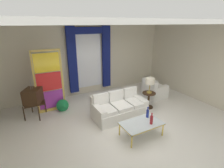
% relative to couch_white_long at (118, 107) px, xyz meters
% --- Properties ---
extents(ground_plane, '(16.00, 16.00, 0.00)m').
position_rel_couch_white_long_xyz_m(ground_plane, '(-0.08, -0.56, -0.30)').
color(ground_plane, white).
extents(wall_rear, '(8.00, 0.12, 3.00)m').
position_rel_couch_white_long_xyz_m(wall_rear, '(-0.08, 2.50, 1.20)').
color(wall_rear, beige).
rests_on(wall_rear, ground).
extents(wall_right, '(0.12, 7.00, 3.00)m').
position_rel_couch_white_long_xyz_m(wall_right, '(3.58, 0.04, 1.20)').
color(wall_right, beige).
rests_on(wall_right, ground).
extents(ceiling_slab, '(8.00, 7.60, 0.04)m').
position_rel_couch_white_long_xyz_m(ceiling_slab, '(-0.08, 0.24, 2.72)').
color(ceiling_slab, white).
extents(curtained_window, '(2.00, 0.17, 2.70)m').
position_rel_couch_white_long_xyz_m(curtained_window, '(-0.04, 2.34, 1.44)').
color(curtained_window, white).
rests_on(curtained_window, ground).
extents(couch_white_long, '(1.77, 0.94, 0.86)m').
position_rel_couch_white_long_xyz_m(couch_white_long, '(0.00, 0.00, 0.00)').
color(couch_white_long, white).
rests_on(couch_white_long, ground).
extents(coffee_table, '(1.13, 0.68, 0.41)m').
position_rel_couch_white_long_xyz_m(coffee_table, '(-0.00, -1.26, 0.07)').
color(coffee_table, silver).
rests_on(coffee_table, ground).
extents(bottle_blue_decanter, '(0.08, 0.08, 0.34)m').
position_rel_couch_white_long_xyz_m(bottle_blue_decanter, '(0.33, -1.10, 0.24)').
color(bottle_blue_decanter, navy).
rests_on(bottle_blue_decanter, coffee_table).
extents(bottle_crystal_tall, '(0.08, 0.08, 0.34)m').
position_rel_couch_white_long_xyz_m(bottle_crystal_tall, '(0.20, -1.42, 0.24)').
color(bottle_crystal_tall, maroon).
rests_on(bottle_crystal_tall, coffee_table).
extents(vintage_tv, '(0.72, 0.76, 1.35)m').
position_rel_couch_white_long_xyz_m(vintage_tv, '(-2.49, 1.29, 0.42)').
color(vintage_tv, '#382314').
rests_on(vintage_tv, ground).
extents(armchair_white, '(0.82, 0.82, 0.80)m').
position_rel_couch_white_long_xyz_m(armchair_white, '(2.12, 0.62, -0.02)').
color(armchair_white, white).
rests_on(armchair_white, ground).
extents(stained_glass_divider, '(0.95, 0.05, 2.20)m').
position_rel_couch_white_long_xyz_m(stained_glass_divider, '(-1.91, 1.46, 0.75)').
color(stained_glass_divider, gold).
rests_on(stained_glass_divider, ground).
extents(peacock_figurine, '(0.44, 0.60, 0.50)m').
position_rel_couch_white_long_xyz_m(peacock_figurine, '(-1.58, 1.15, -0.08)').
color(peacock_figurine, beige).
rests_on(peacock_figurine, ground).
extents(round_side_table, '(0.48, 0.48, 0.59)m').
position_rel_couch_white_long_xyz_m(round_side_table, '(1.29, -0.02, 0.05)').
color(round_side_table, '#382314').
rests_on(round_side_table, ground).
extents(table_lamp_brass, '(0.32, 0.32, 0.57)m').
position_rel_couch_white_long_xyz_m(table_lamp_brass, '(1.29, -0.02, 0.72)').
color(table_lamp_brass, '#B29338').
rests_on(table_lamp_brass, round_side_table).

